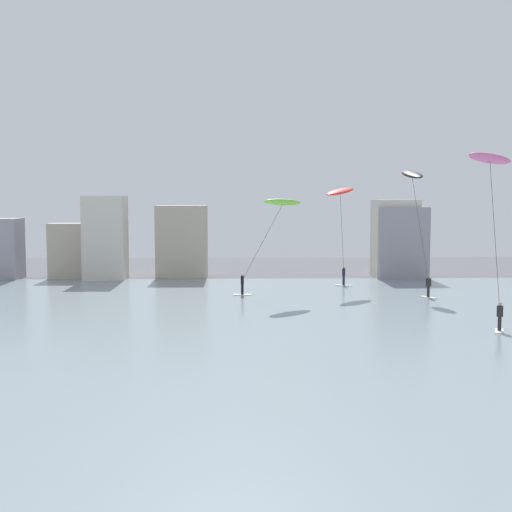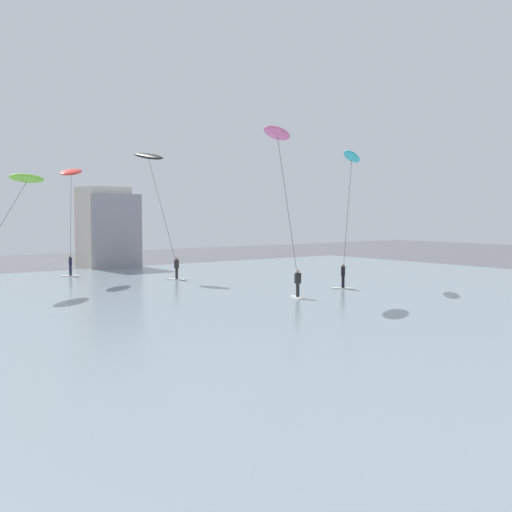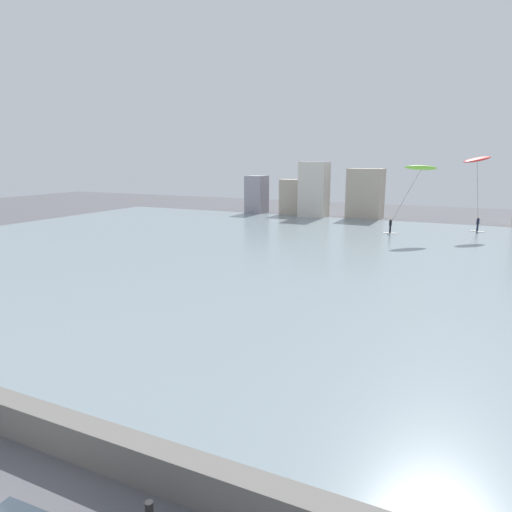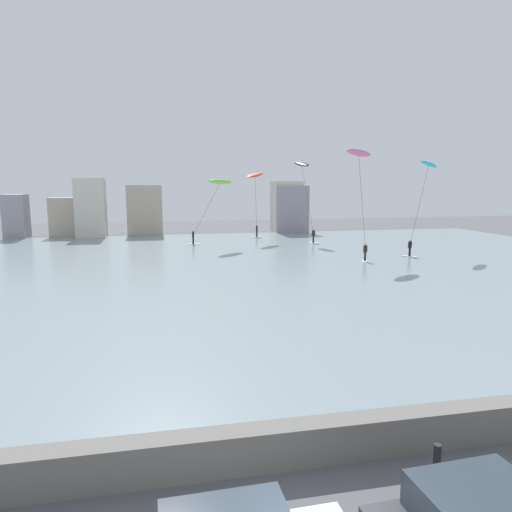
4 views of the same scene
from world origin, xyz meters
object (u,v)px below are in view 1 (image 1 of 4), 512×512
(kitesurfer_pink, at_px, (491,173))
(kitesurfer_lime, at_px, (279,209))
(kitesurfer_red, at_px, (340,197))
(kitesurfer_black, at_px, (413,184))

(kitesurfer_pink, relative_size, kitesurfer_lime, 1.35)
(kitesurfer_red, bearing_deg, kitesurfer_black, -24.55)
(kitesurfer_lime, bearing_deg, kitesurfer_pink, -45.37)
(kitesurfer_pink, height_order, kitesurfer_red, kitesurfer_pink)
(kitesurfer_black, distance_m, kitesurfer_pink, 14.12)
(kitesurfer_red, bearing_deg, kitesurfer_pink, -69.85)
(kitesurfer_black, distance_m, kitesurfer_red, 5.82)
(kitesurfer_black, bearing_deg, kitesurfer_red, 155.45)
(kitesurfer_pink, xyz_separation_m, kitesurfer_red, (-6.05, 16.48, -1.36))
(kitesurfer_pink, xyz_separation_m, kitesurfer_lime, (-11.19, 11.33, -2.17))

